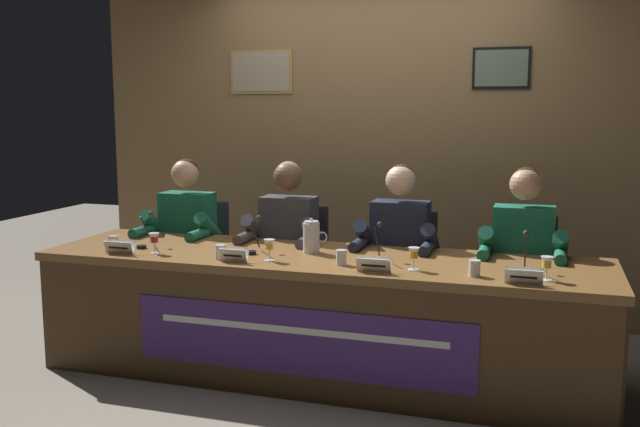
{
  "coord_description": "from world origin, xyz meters",
  "views": [
    {
      "loc": [
        1.24,
        -3.9,
        1.6
      ],
      "look_at": [
        0.0,
        0.0,
        0.98
      ],
      "focal_mm": 39.86,
      "sensor_mm": 36.0,
      "label": 1
    }
  ],
  "objects_px": {
    "panelist_far_left": "(182,234)",
    "water_cup_center_right": "(341,258)",
    "chair_center_left": "(295,274)",
    "water_cup_far_right": "(474,269)",
    "nameplate_center_left": "(234,255)",
    "water_cup_center_left": "(221,253)",
    "chair_far_right": "(522,291)",
    "microphone_center_left": "(254,241)",
    "panelist_center_left": "(285,240)",
    "panelist_far_right": "(522,254)",
    "juice_glass_center_right": "(414,254)",
    "microphone_far_right": "(525,260)",
    "conference_table": "(314,297)",
    "nameplate_far_left": "(120,247)",
    "water_pitcher_central": "(312,237)",
    "juice_glass_far_left": "(154,239)",
    "water_cup_far_left": "(113,243)",
    "chair_far_left": "(197,267)",
    "nameplate_far_right": "(524,276)",
    "chair_center_right": "(403,282)",
    "juice_glass_center_left": "(269,246)",
    "juice_glass_far_right": "(547,264)",
    "nameplate_center_right": "(374,265)",
    "microphone_far_left": "(145,236)",
    "panelist_center_right": "(398,247)",
    "microphone_center_right": "(376,249)"
  },
  "relations": [
    {
      "from": "water_cup_center_left",
      "to": "nameplate_far_right",
      "type": "xyz_separation_m",
      "value": [
        1.68,
        -0.08,
        0.0
      ]
    },
    {
      "from": "conference_table",
      "to": "chair_center_right",
      "type": "xyz_separation_m",
      "value": [
        0.38,
        0.74,
        -0.06
      ]
    },
    {
      "from": "nameplate_far_left",
      "to": "water_cup_far_left",
      "type": "height_order",
      "value": "water_cup_far_left"
    },
    {
      "from": "juice_glass_center_left",
      "to": "panelist_center_right",
      "type": "xyz_separation_m",
      "value": [
        0.61,
        0.65,
        -0.09
      ]
    },
    {
      "from": "juice_glass_center_right",
      "to": "chair_center_left",
      "type": "bearing_deg",
      "value": 139.44
    },
    {
      "from": "chair_far_left",
      "to": "chair_center_right",
      "type": "bearing_deg",
      "value": 0.0
    },
    {
      "from": "microphone_far_left",
      "to": "water_pitcher_central",
      "type": "height_order",
      "value": "microphone_far_left"
    },
    {
      "from": "panelist_center_left",
      "to": "juice_glass_center_right",
      "type": "relative_size",
      "value": 9.97
    },
    {
      "from": "water_pitcher_central",
      "to": "chair_center_left",
      "type": "bearing_deg",
      "value": 118.64
    },
    {
      "from": "panelist_center_left",
      "to": "nameplate_far_right",
      "type": "xyz_separation_m",
      "value": [
        1.54,
        -0.77,
        0.05
      ]
    },
    {
      "from": "panelist_center_left",
      "to": "panelist_far_right",
      "type": "height_order",
      "value": "same"
    },
    {
      "from": "panelist_center_left",
      "to": "juice_glass_center_right",
      "type": "height_order",
      "value": "panelist_center_left"
    },
    {
      "from": "juice_glass_center_left",
      "to": "juice_glass_far_right",
      "type": "relative_size",
      "value": 1.0
    },
    {
      "from": "water_cup_center_right",
      "to": "chair_far_left",
      "type": "bearing_deg",
      "value": 148.03
    },
    {
      "from": "panelist_far_right",
      "to": "microphone_far_right",
      "type": "relative_size",
      "value": 5.72
    },
    {
      "from": "juice_glass_center_left",
      "to": "nameplate_far_left",
      "type": "bearing_deg",
      "value": -174.24
    },
    {
      "from": "water_cup_center_right",
      "to": "nameplate_far_right",
      "type": "xyz_separation_m",
      "value": [
        0.98,
        -0.15,
        0.0
      ]
    },
    {
      "from": "nameplate_far_left",
      "to": "chair_far_right",
      "type": "distance_m",
      "value": 2.49
    },
    {
      "from": "chair_center_right",
      "to": "panelist_center_right",
      "type": "relative_size",
      "value": 0.74
    },
    {
      "from": "microphone_center_left",
      "to": "panelist_center_left",
      "type": "bearing_deg",
      "value": 87.73
    },
    {
      "from": "chair_far_left",
      "to": "water_cup_center_left",
      "type": "distance_m",
      "value": 1.14
    },
    {
      "from": "juice_glass_far_left",
      "to": "water_cup_center_right",
      "type": "distance_m",
      "value": 1.15
    },
    {
      "from": "nameplate_center_left",
      "to": "microphone_center_left",
      "type": "height_order",
      "value": "microphone_center_left"
    },
    {
      "from": "conference_table",
      "to": "nameplate_far_left",
      "type": "bearing_deg",
      "value": -169.84
    },
    {
      "from": "juice_glass_center_left",
      "to": "microphone_far_right",
      "type": "distance_m",
      "value": 1.4
    },
    {
      "from": "water_cup_center_right",
      "to": "water_cup_far_left",
      "type": "bearing_deg",
      "value": -179.65
    },
    {
      "from": "panelist_center_left",
      "to": "chair_far_right",
      "type": "distance_m",
      "value": 1.55
    },
    {
      "from": "chair_far_left",
      "to": "nameplate_far_right",
      "type": "relative_size",
      "value": 4.97
    },
    {
      "from": "nameplate_far_left",
      "to": "nameplate_center_right",
      "type": "distance_m",
      "value": 1.55
    },
    {
      "from": "water_pitcher_central",
      "to": "water_cup_center_left",
      "type": "bearing_deg",
      "value": -142.66
    },
    {
      "from": "water_cup_far_left",
      "to": "panelist_far_right",
      "type": "height_order",
      "value": "panelist_far_right"
    },
    {
      "from": "chair_far_left",
      "to": "chair_center_right",
      "type": "height_order",
      "value": "same"
    },
    {
      "from": "chair_center_left",
      "to": "water_pitcher_central",
      "type": "distance_m",
      "value": 0.74
    },
    {
      "from": "chair_center_left",
      "to": "water_cup_center_right",
      "type": "relative_size",
      "value": 10.69
    },
    {
      "from": "nameplate_center_left",
      "to": "chair_center_right",
      "type": "relative_size",
      "value": 0.18
    },
    {
      "from": "panelist_far_left",
      "to": "water_cup_center_right",
      "type": "xyz_separation_m",
      "value": [
        1.33,
        -0.63,
        0.04
      ]
    },
    {
      "from": "juice_glass_far_left",
      "to": "water_cup_center_right",
      "type": "relative_size",
      "value": 1.46
    },
    {
      "from": "water_cup_far_right",
      "to": "water_pitcher_central",
      "type": "distance_m",
      "value": 1.04
    },
    {
      "from": "panelist_far_left",
      "to": "microphone_far_left",
      "type": "xyz_separation_m",
      "value": [
        0.02,
        -0.52,
        0.08
      ]
    },
    {
      "from": "conference_table",
      "to": "chair_center_right",
      "type": "distance_m",
      "value": 0.83
    },
    {
      "from": "chair_center_left",
      "to": "water_cup_far_left",
      "type": "bearing_deg",
      "value": -136.59
    },
    {
      "from": "juice_glass_far_right",
      "to": "microphone_far_right",
      "type": "height_order",
      "value": "microphone_far_right"
    },
    {
      "from": "conference_table",
      "to": "nameplate_center_left",
      "type": "height_order",
      "value": "nameplate_center_left"
    },
    {
      "from": "nameplate_center_left",
      "to": "water_cup_center_left",
      "type": "height_order",
      "value": "water_cup_center_left"
    },
    {
      "from": "juice_glass_center_left",
      "to": "chair_far_right",
      "type": "height_order",
      "value": "chair_far_right"
    },
    {
      "from": "juice_glass_center_left",
      "to": "nameplate_center_right",
      "type": "distance_m",
      "value": 0.64
    },
    {
      "from": "chair_center_left",
      "to": "water_cup_far_right",
      "type": "xyz_separation_m",
      "value": [
        1.3,
        -0.87,
        0.32
      ]
    },
    {
      "from": "juice_glass_far_left",
      "to": "microphone_center_right",
      "type": "xyz_separation_m",
      "value": [
        1.31,
        0.18,
        -0.01
      ]
    },
    {
      "from": "juice_glass_center_right",
      "to": "panelist_far_right",
      "type": "height_order",
      "value": "panelist_far_right"
    },
    {
      "from": "water_cup_center_left",
      "to": "chair_far_right",
      "type": "height_order",
      "value": "chair_far_right"
    }
  ]
}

